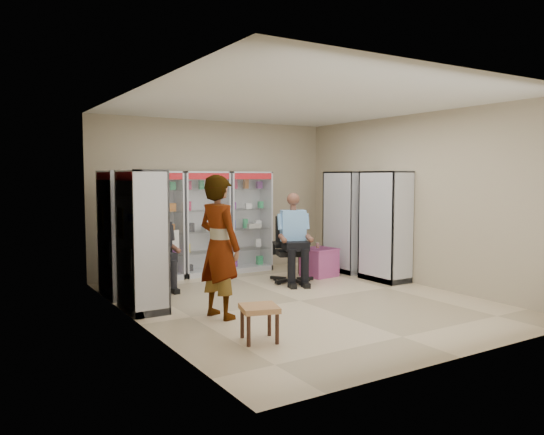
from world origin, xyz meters
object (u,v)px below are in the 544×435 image
woven_stool_a (312,263)px  standing_man (219,247)px  cabinet_back_right (247,221)px  seated_shopkeeper (293,241)px  cabinet_back_left (157,226)px  pink_trunk (319,262)px  woven_stool_b (259,323)px  office_chair (291,249)px  cabinet_right_near (385,226)px  wooden_chair (158,261)px  cabinet_left_near (142,241)px  cabinet_right_far (346,222)px  cabinet_back_mid (204,224)px  cabinet_left_far (120,234)px

woven_stool_a → standing_man: (-2.93, -1.92, 0.75)m
cabinet_back_right → seated_shopkeeper: 1.52m
cabinet_back_left → woven_stool_a: (2.76, -1.02, -0.79)m
pink_trunk → woven_stool_a: bearing=89.3°
cabinet_back_right → woven_stool_b: size_ratio=4.80×
pink_trunk → office_chair: bearing=-167.0°
cabinet_back_left → cabinet_right_near: same height
cabinet_back_left → wooden_chair: bearing=-108.9°
office_chair → wooden_chair: bearing=-177.1°
cabinet_back_right → office_chair: cabinet_back_right is taller
pink_trunk → woven_stool_b: (-2.99, -2.85, -0.06)m
cabinet_back_left → woven_stool_b: (-0.23, -4.12, -0.79)m
cabinet_left_near → office_chair: (2.93, 0.59, -0.41)m
cabinet_back_right → cabinet_right_far: 1.98m
cabinet_left_near → cabinet_right_far: bearing=101.4°
cabinet_right_near → office_chair: 1.77m
pink_trunk → standing_man: 3.44m
pink_trunk → standing_man: (-2.92, -1.67, 0.70)m
wooden_chair → cabinet_right_near: bearing=-21.6°
cabinet_back_left → wooden_chair: 0.94m
wooden_chair → office_chair: (2.25, -0.71, 0.12)m
cabinet_right_near → cabinet_left_near: 4.46m
seated_shopkeeper → cabinet_right_near: bearing=-5.2°
cabinet_back_left → woven_stool_a: cabinet_back_left is taller
cabinet_back_mid → office_chair: size_ratio=1.68×
cabinet_left_far → woven_stool_a: size_ratio=4.70×
cabinet_back_right → cabinet_left_far: size_ratio=1.00×
cabinet_left_near → standing_man: bearing=40.1°
seated_shopkeeper → woven_stool_a: size_ratio=3.55×
cabinet_back_left → cabinet_left_far: size_ratio=1.00×
cabinet_back_mid → cabinet_left_far: bearing=-153.7°
cabinet_back_right → cabinet_left_near: (-2.83, -2.03, 0.00)m
cabinet_back_mid → woven_stool_b: 4.36m
cabinet_back_left → seated_shopkeeper: size_ratio=1.32×
cabinet_back_mid → cabinet_right_far: same height
cabinet_right_far → cabinet_back_left: bearing=72.2°
woven_stool_b → cabinet_right_near: bearing=26.7°
cabinet_left_near → woven_stool_a: (3.69, 1.01, -0.79)m
cabinet_left_far → pink_trunk: (3.69, -0.34, -0.73)m
cabinet_back_right → wooden_chair: bearing=-161.2°
seated_shopkeeper → woven_stool_a: (0.76, 0.47, -0.54)m
cabinet_back_left → standing_man: bearing=-93.2°
cabinet_right_far → cabinet_left_near: 4.55m
woven_stool_b → woven_stool_a: bearing=46.0°
seated_shopkeeper → pink_trunk: seated_shopkeeper is taller
cabinet_left_far → woven_stool_b: (0.70, -3.19, -0.79)m
cabinet_back_left → cabinet_right_near: (3.53, -2.23, 0.00)m
cabinet_left_far → office_chair: (2.93, -0.51, -0.41)m
cabinet_right_near → office_chair: (-1.53, 0.79, -0.41)m
cabinet_left_near → woven_stool_a: bearing=105.3°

